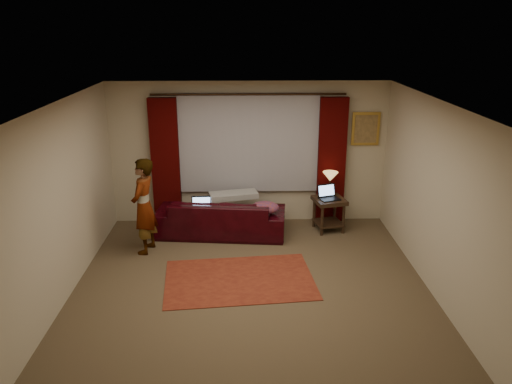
% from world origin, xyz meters
% --- Properties ---
extents(floor, '(5.00, 5.00, 0.01)m').
position_xyz_m(floor, '(0.00, 0.00, -0.01)').
color(floor, brown).
rests_on(floor, ground).
extents(ceiling, '(5.00, 5.00, 0.02)m').
position_xyz_m(ceiling, '(0.00, 0.00, 2.60)').
color(ceiling, silver).
rests_on(ceiling, ground).
extents(wall_back, '(5.00, 0.02, 2.60)m').
position_xyz_m(wall_back, '(0.00, 2.50, 1.30)').
color(wall_back, '#BCB091').
rests_on(wall_back, ground).
extents(wall_front, '(5.00, 0.02, 2.60)m').
position_xyz_m(wall_front, '(0.00, -2.50, 1.30)').
color(wall_front, '#BCB091').
rests_on(wall_front, ground).
extents(wall_left, '(0.02, 5.00, 2.60)m').
position_xyz_m(wall_left, '(-2.50, 0.00, 1.30)').
color(wall_left, '#BCB091').
rests_on(wall_left, ground).
extents(wall_right, '(0.02, 5.00, 2.60)m').
position_xyz_m(wall_right, '(2.50, 0.00, 1.30)').
color(wall_right, '#BCB091').
rests_on(wall_right, ground).
extents(sheer_curtain, '(2.50, 0.05, 1.80)m').
position_xyz_m(sheer_curtain, '(0.00, 2.44, 1.50)').
color(sheer_curtain, '#9A9AA1').
rests_on(sheer_curtain, wall_back).
extents(drape_left, '(0.50, 0.14, 2.30)m').
position_xyz_m(drape_left, '(-1.50, 2.39, 1.18)').
color(drape_left, '#340302').
rests_on(drape_left, floor).
extents(drape_right, '(0.50, 0.14, 2.30)m').
position_xyz_m(drape_right, '(1.50, 2.39, 1.18)').
color(drape_right, '#340302').
rests_on(drape_right, floor).
extents(curtain_rod, '(0.04, 0.04, 3.40)m').
position_xyz_m(curtain_rod, '(0.00, 2.39, 2.38)').
color(curtain_rod, black).
rests_on(curtain_rod, wall_back).
extents(picture_frame, '(0.50, 0.04, 0.60)m').
position_xyz_m(picture_frame, '(2.10, 2.47, 1.75)').
color(picture_frame, '#B28935').
rests_on(picture_frame, wall_back).
extents(sofa, '(2.32, 1.18, 0.90)m').
position_xyz_m(sofa, '(-0.50, 1.85, 0.45)').
color(sofa, black).
rests_on(sofa, floor).
extents(throw_blanket, '(0.90, 0.52, 0.10)m').
position_xyz_m(throw_blanket, '(-0.28, 2.02, 0.91)').
color(throw_blanket, gray).
rests_on(throw_blanket, sofa).
extents(clothing_pile, '(0.49, 0.38, 0.21)m').
position_xyz_m(clothing_pile, '(0.26, 1.65, 0.55)').
color(clothing_pile, brown).
rests_on(clothing_pile, sofa).
extents(laptop_sofa, '(0.35, 0.38, 0.25)m').
position_xyz_m(laptop_sofa, '(-0.83, 1.73, 0.57)').
color(laptop_sofa, black).
rests_on(laptop_sofa, sofa).
extents(area_rug, '(2.28, 1.63, 0.01)m').
position_xyz_m(area_rug, '(-0.17, 0.17, 0.01)').
color(area_rug, maroon).
rests_on(area_rug, floor).
extents(end_table, '(0.62, 0.62, 0.60)m').
position_xyz_m(end_table, '(1.42, 1.97, 0.30)').
color(end_table, black).
rests_on(end_table, floor).
extents(tiffany_lamp, '(0.33, 0.33, 0.44)m').
position_xyz_m(tiffany_lamp, '(1.45, 2.13, 0.82)').
color(tiffany_lamp, '#9E9148').
rests_on(tiffany_lamp, end_table).
extents(laptop_table, '(0.44, 0.46, 0.25)m').
position_xyz_m(laptop_table, '(1.41, 1.93, 0.73)').
color(laptop_table, black).
rests_on(laptop_table, end_table).
extents(person, '(0.54, 0.54, 1.57)m').
position_xyz_m(person, '(-1.69, 1.18, 0.78)').
color(person, gray).
rests_on(person, floor).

